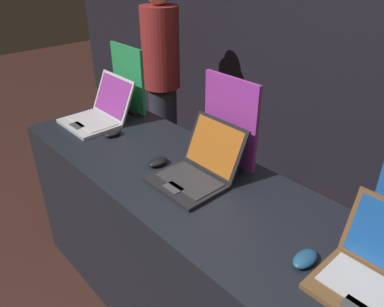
# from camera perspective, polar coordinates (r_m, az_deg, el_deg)

# --- Properties ---
(wall_back) EXTENTS (8.00, 0.05, 2.80)m
(wall_back) POSITION_cam_1_polar(r_m,az_deg,el_deg) (2.95, 25.46, 15.67)
(wall_back) COLOR black
(wall_back) RESTS_ON ground_plane
(display_counter) EXTENTS (2.25, 0.71, 0.97)m
(display_counter) POSITION_cam_1_polar(r_m,az_deg,el_deg) (2.11, -0.19, -15.07)
(display_counter) COLOR black
(display_counter) RESTS_ON ground_plane
(laptop_front) EXTENTS (0.36, 0.39, 0.27)m
(laptop_front) POSITION_cam_1_polar(r_m,az_deg,el_deg) (2.45, -14.03, 6.08)
(laptop_front) COLOR #B7B7BC
(laptop_front) RESTS_ON display_counter
(mouse_front) EXTENTS (0.07, 0.11, 0.03)m
(mouse_front) POSITION_cam_1_polar(r_m,az_deg,el_deg) (2.26, -11.92, 3.03)
(mouse_front) COLOR black
(mouse_front) RESTS_ON display_counter
(promo_stand_front) EXTENTS (0.33, 0.07, 0.44)m
(promo_stand_front) POSITION_cam_1_polar(r_m,az_deg,el_deg) (2.51, -9.65, 10.77)
(promo_stand_front) COLOR black
(promo_stand_front) RESTS_ON display_counter
(laptop_middle) EXTENTS (0.33, 0.38, 0.26)m
(laptop_middle) POSITION_cam_1_polar(r_m,az_deg,el_deg) (1.78, 0.86, -2.29)
(laptop_middle) COLOR black
(laptop_middle) RESTS_ON display_counter
(mouse_middle) EXTENTS (0.07, 0.11, 0.04)m
(mouse_middle) POSITION_cam_1_polar(r_m,az_deg,el_deg) (1.92, -5.22, -1.28)
(mouse_middle) COLOR black
(mouse_middle) RESTS_ON display_counter
(promo_stand_middle) EXTENTS (0.33, 0.07, 0.46)m
(promo_stand_middle) POSITION_cam_1_polar(r_m,az_deg,el_deg) (1.84, 5.81, 4.33)
(promo_stand_middle) COLOR black
(promo_stand_middle) RESTS_ON display_counter
(laptop_back) EXTENTS (0.36, 0.32, 0.26)m
(laptop_back) POSITION_cam_1_polar(r_m,az_deg,el_deg) (1.40, 27.01, -16.36)
(laptop_back) COLOR brown
(laptop_back) RESTS_ON display_counter
(mouse_back) EXTENTS (0.07, 0.12, 0.04)m
(mouse_back) POSITION_cam_1_polar(r_m,az_deg,el_deg) (1.44, 16.84, -15.11)
(mouse_back) COLOR navy
(mouse_back) RESTS_ON display_counter
(person_bystander) EXTENTS (0.33, 0.33, 1.73)m
(person_bystander) POSITION_cam_1_polar(r_m,az_deg,el_deg) (3.43, -4.63, 11.25)
(person_bystander) COLOR #282833
(person_bystander) RESTS_ON ground_plane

